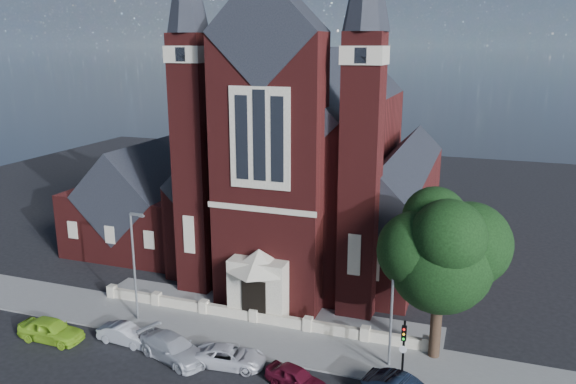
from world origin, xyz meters
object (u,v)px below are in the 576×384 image
street_lamp_left (135,261)px  street_lamp_right (394,298)px  street_tree (442,256)px  car_silver_a (125,334)px  car_silver_b (173,348)px  car_white_suv (230,356)px  car_lime_van (51,330)px  traffic_signal (404,344)px  church (321,165)px  car_dark_red (296,377)px  parish_hall (148,206)px

street_lamp_left → street_lamp_right: same height
street_tree → car_silver_a: (-19.55, -4.68, -6.33)m
car_silver_b → car_white_suv: (3.70, 0.47, -0.12)m
car_silver_a → car_white_suv: car_silver_a is taller
car_lime_van → car_silver_b: car_lime_van is taller
street_tree → car_lime_van: 25.88m
street_lamp_left → car_white_suv: street_lamp_left is taller
street_tree → street_lamp_left: street_tree is taller
car_silver_b → car_lime_van: bearing=114.7°
car_silver_b → car_white_suv: car_silver_b is taller
traffic_signal → car_silver_a: size_ratio=1.05×
church → traffic_signal: 23.94m
car_dark_red → car_silver_a: bearing=102.8°
car_lime_van → street_lamp_right: bearing=-78.6°
church → traffic_signal: church is taller
street_lamp_right → car_lime_van: (-21.89, -4.34, -3.83)m
car_silver_a → car_white_suv: size_ratio=0.84×
street_lamp_right → traffic_signal: size_ratio=2.02×
church → car_silver_b: (-2.95, -22.56, -7.44)m
church → car_white_suv: (0.75, -22.09, -7.56)m
parish_hall → street_tree: street_tree is taller
car_silver_a → car_dark_red: size_ratio=1.01×
street_lamp_right → car_lime_van: size_ratio=1.78×
traffic_signal → car_lime_van: (-22.80, -2.77, -1.81)m
street_tree → car_silver_b: size_ratio=2.09×
street_lamp_right → car_silver_b: 14.08m
church → car_dark_red: bearing=-77.0°
church → street_tree: size_ratio=3.26×
car_silver_a → car_silver_b: size_ratio=0.74×
parish_hall → car_white_suv: bearing=-45.7°
parish_hall → car_silver_a: (9.05, -16.97, -3.39)m
street_tree → car_dark_red: (-7.31, -5.67, -6.32)m
traffic_signal → car_silver_b: (-13.95, -2.04, -1.84)m
street_lamp_right → car_dark_red: street_lamp_right is taller
street_lamp_left → traffic_signal: 19.08m
parish_hall → car_silver_b: size_ratio=2.38×
street_lamp_left → traffic_signal: bearing=-4.8°
church → parish_hall: 17.26m
traffic_signal → car_white_suv: (-10.25, -1.58, -1.96)m
car_silver_b → car_white_suv: bearing=-62.8°
street_lamp_left → parish_hall: bearing=120.0°
street_lamp_right → car_lime_van: 22.64m
street_tree → traffic_signal: 5.70m
car_dark_red → street_lamp_right: bearing=-33.1°
street_tree → car_white_suv: (-11.85, -4.86, -6.34)m
car_lime_van → car_silver_a: (4.84, 1.37, -0.15)m
street_lamp_left → car_lime_van: (-3.89, -4.34, -3.83)m
traffic_signal → car_lime_van: size_ratio=0.88×
street_lamp_right → street_lamp_left: bearing=180.0°
street_lamp_right → car_white_suv: 10.63m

